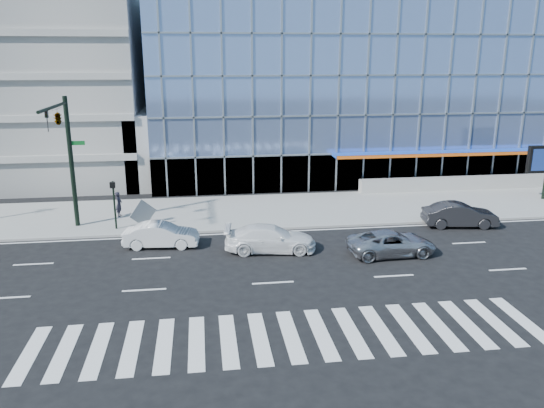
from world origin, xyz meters
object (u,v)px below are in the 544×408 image
(silver_suv, at_px, (392,243))
(pedestrian, at_px, (119,204))
(white_suv, at_px, (270,238))
(white_sedan, at_px, (161,235))
(traffic_signal, at_px, (62,133))
(tilted_panel, at_px, (143,213))
(ped_signal_post, at_px, (114,198))
(dark_sedan, at_px, (460,215))

(silver_suv, height_order, pedestrian, pedestrian)
(white_suv, distance_m, white_sedan, 6.19)
(silver_suv, xyz_separation_m, white_suv, (-6.44, 1.45, 0.07))
(silver_suv, bearing_deg, traffic_signal, 70.09)
(pedestrian, bearing_deg, tilted_panel, -141.50)
(white_suv, bearing_deg, pedestrian, 57.19)
(white_suv, distance_m, pedestrian, 11.72)
(pedestrian, bearing_deg, ped_signal_post, -172.44)
(white_sedan, bearing_deg, ped_signal_post, 48.13)
(silver_suv, relative_size, tilted_panel, 3.66)
(silver_suv, relative_size, white_suv, 0.95)
(traffic_signal, bearing_deg, white_suv, -20.54)
(ped_signal_post, xyz_separation_m, white_suv, (8.94, -4.66, -1.41))
(traffic_signal, xyz_separation_m, white_sedan, (5.44, -2.77, -5.48))
(ped_signal_post, xyz_separation_m, silver_suv, (15.38, -6.11, -1.48))
(pedestrian, height_order, tilted_panel, tilted_panel)
(tilted_panel, bearing_deg, dark_sedan, -39.38)
(ped_signal_post, relative_size, dark_sedan, 0.66)
(ped_signal_post, bearing_deg, white_suv, -27.52)
(ped_signal_post, height_order, dark_sedan, ped_signal_post)
(ped_signal_post, bearing_deg, pedestrian, 93.26)
(white_suv, xyz_separation_m, pedestrian, (-9.10, 7.39, 0.26))
(white_sedan, bearing_deg, silver_suv, -98.42)
(ped_signal_post, bearing_deg, white_sedan, -46.88)
(white_sedan, bearing_deg, dark_sedan, -81.27)
(silver_suv, height_order, tilted_panel, tilted_panel)
(white_sedan, xyz_separation_m, pedestrian, (-3.10, 5.87, 0.29))
(white_suv, bearing_deg, tilted_panel, 63.34)
(ped_signal_post, distance_m, silver_suv, 16.62)
(silver_suv, bearing_deg, ped_signal_post, 66.22)
(ped_signal_post, distance_m, pedestrian, 2.97)
(white_sedan, relative_size, tilted_panel, 3.22)
(white_suv, height_order, white_sedan, white_suv)
(tilted_panel, bearing_deg, pedestrian, 90.61)
(ped_signal_post, height_order, pedestrian, ped_signal_post)
(silver_suv, relative_size, pedestrian, 2.86)
(dark_sedan, bearing_deg, silver_suv, 132.69)
(silver_suv, xyz_separation_m, pedestrian, (-15.54, 8.84, 0.32))
(white_sedan, bearing_deg, tilted_panel, 26.86)
(traffic_signal, distance_m, silver_suv, 19.57)
(traffic_signal, height_order, tilted_panel, traffic_signal)
(ped_signal_post, bearing_deg, silver_suv, -21.68)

